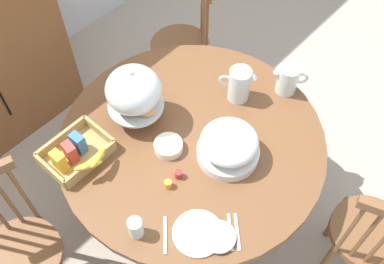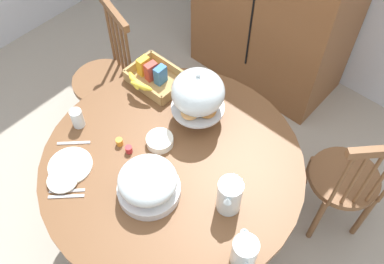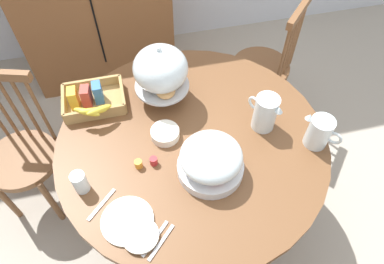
% 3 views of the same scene
% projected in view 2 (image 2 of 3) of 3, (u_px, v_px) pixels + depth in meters
% --- Properties ---
extents(ground_plane, '(10.00, 10.00, 0.00)m').
position_uv_depth(ground_plane, '(191.00, 240.00, 2.68)').
color(ground_plane, '#A89E8E').
extents(dining_table, '(1.33, 1.33, 0.74)m').
position_uv_depth(dining_table, '(173.00, 181.00, 2.30)').
color(dining_table, brown).
rests_on(dining_table, ground_plane).
extents(windsor_chair_near_window, '(0.47, 0.47, 0.97)m').
position_uv_depth(windsor_chair_near_window, '(346.00, 181.00, 2.41)').
color(windsor_chair_near_window, brown).
rests_on(windsor_chair_near_window, ground_plane).
extents(windsor_chair_by_cabinet, '(0.42, 0.42, 0.97)m').
position_uv_depth(windsor_chair_by_cabinet, '(106.00, 80.00, 2.88)').
color(windsor_chair_by_cabinet, brown).
rests_on(windsor_chair_by_cabinet, ground_plane).
extents(pastry_stand_with_dome, '(0.28, 0.28, 0.34)m').
position_uv_depth(pastry_stand_with_dome, '(198.00, 94.00, 2.16)').
color(pastry_stand_with_dome, silver).
rests_on(pastry_stand_with_dome, dining_table).
extents(fruit_platter_covered, '(0.30, 0.30, 0.18)m').
position_uv_depth(fruit_platter_covered, '(148.00, 183.00, 1.98)').
color(fruit_platter_covered, silver).
rests_on(fruit_platter_covered, dining_table).
extents(orange_juice_pitcher, '(0.11, 0.18, 0.19)m').
position_uv_depth(orange_juice_pitcher, '(229.00, 197.00, 1.93)').
color(orange_juice_pitcher, silver).
rests_on(orange_juice_pitcher, dining_table).
extents(milk_pitcher, '(0.15, 0.16, 0.17)m').
position_uv_depth(milk_pitcher, '(244.00, 253.00, 1.79)').
color(milk_pitcher, silver).
rests_on(milk_pitcher, dining_table).
extents(cereal_basket, '(0.32, 0.30, 0.12)m').
position_uv_depth(cereal_basket, '(153.00, 77.00, 2.44)').
color(cereal_basket, tan).
rests_on(cereal_basket, dining_table).
extents(china_plate_large, '(0.22, 0.22, 0.01)m').
position_uv_depth(china_plate_large, '(70.00, 166.00, 2.13)').
color(china_plate_large, white).
rests_on(china_plate_large, dining_table).
extents(china_plate_small, '(0.15, 0.15, 0.01)m').
position_uv_depth(china_plate_small, '(63.00, 180.00, 2.07)').
color(china_plate_small, white).
rests_on(china_plate_small, china_plate_large).
extents(cereal_bowl, '(0.14, 0.14, 0.04)m').
position_uv_depth(cereal_bowl, '(160.00, 141.00, 2.20)').
color(cereal_bowl, white).
rests_on(cereal_bowl, dining_table).
extents(drinking_glass, '(0.06, 0.06, 0.11)m').
position_uv_depth(drinking_glass, '(77.00, 118.00, 2.25)').
color(drinking_glass, silver).
rests_on(drinking_glass, dining_table).
extents(jam_jar_strawberry, '(0.04, 0.04, 0.04)m').
position_uv_depth(jam_jar_strawberry, '(129.00, 149.00, 2.17)').
color(jam_jar_strawberry, '#B7282D').
rests_on(jam_jar_strawberry, dining_table).
extents(jam_jar_apricot, '(0.04, 0.04, 0.04)m').
position_uv_depth(jam_jar_apricot, '(119.00, 142.00, 2.20)').
color(jam_jar_apricot, orange).
rests_on(jam_jar_apricot, dining_table).
extents(table_knife, '(0.13, 0.13, 0.01)m').
position_uv_depth(table_knife, '(67.00, 191.00, 2.05)').
color(table_knife, silver).
rests_on(table_knife, dining_table).
extents(dinner_fork, '(0.13, 0.13, 0.01)m').
position_uv_depth(dinner_fork, '(66.00, 196.00, 2.03)').
color(dinner_fork, silver).
rests_on(dinner_fork, dining_table).
extents(soup_spoon, '(0.13, 0.13, 0.01)m').
position_uv_depth(soup_spoon, '(74.00, 143.00, 2.22)').
color(soup_spoon, silver).
rests_on(soup_spoon, dining_table).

